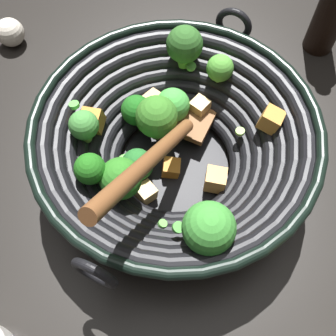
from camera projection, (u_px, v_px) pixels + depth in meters
The scene contains 4 objects.
ground_plane at pixel (175, 168), 0.58m from camera, with size 4.00×4.00×0.00m, color black.
wok at pixel (174, 143), 0.52m from camera, with size 0.40×0.37×0.22m.
soy_sauce_bottle at pixel (334, 8), 0.62m from camera, with size 0.05×0.05×0.19m.
garlic_bulb at pixel (10, 32), 0.67m from camera, with size 0.05×0.05×0.05m, color silver.
Camera 1 is at (0.25, 0.11, 0.51)m, focal length 42.68 mm.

